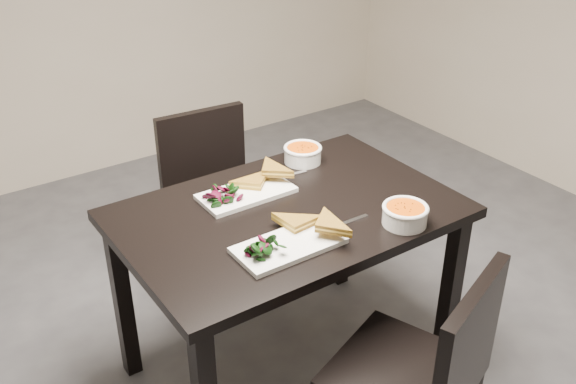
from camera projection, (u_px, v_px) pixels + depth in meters
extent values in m
cube|color=black|center=(288.00, 214.00, 2.35)|extent=(1.20, 0.80, 0.04)
cube|color=black|center=(450.00, 293.00, 2.55)|extent=(0.06, 0.06, 0.71)
cube|color=black|center=(123.00, 301.00, 2.51)|extent=(0.06, 0.06, 0.71)
cube|color=black|center=(342.00, 218.00, 3.04)|extent=(0.06, 0.06, 0.71)
cube|color=black|center=(402.00, 374.00, 2.06)|extent=(0.54, 0.54, 0.04)
cube|color=black|center=(374.00, 370.00, 2.39)|extent=(0.05, 0.05, 0.41)
cube|color=black|center=(469.00, 345.00, 1.86)|extent=(0.41, 0.18, 0.40)
cube|color=black|center=(222.00, 211.00, 2.96)|extent=(0.45, 0.45, 0.04)
cube|color=black|center=(205.00, 283.00, 2.85)|extent=(0.04, 0.04, 0.41)
cube|color=black|center=(276.00, 259.00, 3.01)|extent=(0.04, 0.04, 0.41)
cube|color=black|center=(174.00, 244.00, 3.12)|extent=(0.04, 0.04, 0.41)
cube|color=black|center=(241.00, 224.00, 3.28)|extent=(0.04, 0.04, 0.41)
cube|color=black|center=(202.00, 151.00, 3.00)|extent=(0.42, 0.07, 0.40)
cube|color=white|center=(289.00, 245.00, 2.12)|extent=(0.36, 0.18, 0.02)
cylinder|color=white|center=(405.00, 216.00, 2.24)|extent=(0.15, 0.15, 0.06)
cylinder|color=#D13E09|center=(405.00, 209.00, 2.22)|extent=(0.13, 0.13, 0.02)
torus|color=white|center=(406.00, 208.00, 2.22)|extent=(0.16, 0.16, 0.02)
cube|color=silver|center=(347.00, 222.00, 2.25)|extent=(0.18, 0.02, 0.00)
cube|color=white|center=(246.00, 193.00, 2.42)|extent=(0.35, 0.18, 0.02)
cylinder|color=white|center=(303.00, 155.00, 2.66)|extent=(0.15, 0.15, 0.06)
cylinder|color=#D13E09|center=(303.00, 150.00, 2.65)|extent=(0.13, 0.13, 0.02)
torus|color=white|center=(303.00, 148.00, 2.64)|extent=(0.16, 0.16, 0.02)
cube|color=silver|center=(286.00, 176.00, 2.56)|extent=(0.18, 0.03, 0.00)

